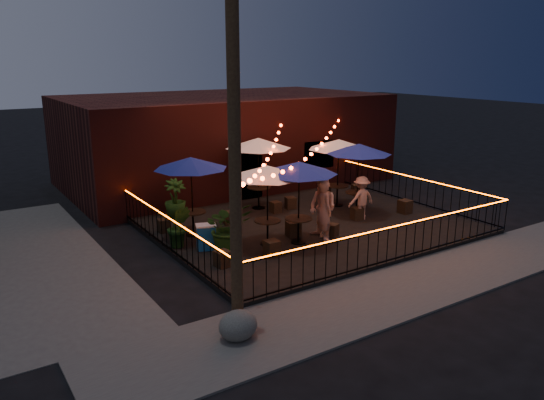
% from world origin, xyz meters
% --- Properties ---
extents(ground, '(110.00, 110.00, 0.00)m').
position_xyz_m(ground, '(0.00, 0.00, 0.00)').
color(ground, black).
rests_on(ground, ground).
extents(patio, '(10.00, 8.00, 0.15)m').
position_xyz_m(patio, '(0.00, 2.00, 0.07)').
color(patio, black).
rests_on(patio, ground).
extents(sidewalk, '(18.00, 2.50, 0.05)m').
position_xyz_m(sidewalk, '(0.00, -3.25, 0.03)').
color(sidewalk, '#494744').
rests_on(sidewalk, ground).
extents(brick_building, '(14.00, 8.00, 4.00)m').
position_xyz_m(brick_building, '(1.00, 9.99, 2.00)').
color(brick_building, '#39120F').
rests_on(brick_building, ground).
extents(utility_pole, '(0.26, 0.26, 8.00)m').
position_xyz_m(utility_pole, '(-5.40, -2.60, 4.00)').
color(utility_pole, '#321F14').
rests_on(utility_pole, ground).
extents(fence_front, '(10.00, 0.04, 1.04)m').
position_xyz_m(fence_front, '(0.00, -2.00, 0.66)').
color(fence_front, black).
rests_on(fence_front, patio).
extents(fence_left, '(0.04, 8.00, 1.04)m').
position_xyz_m(fence_left, '(-5.00, 2.00, 0.66)').
color(fence_left, black).
rests_on(fence_left, patio).
extents(fence_right, '(0.04, 8.00, 1.04)m').
position_xyz_m(fence_right, '(5.00, 2.00, 0.66)').
color(fence_right, black).
rests_on(fence_right, patio).
extents(festoon_lights, '(10.02, 8.72, 1.32)m').
position_xyz_m(festoon_lights, '(-1.01, 1.70, 2.52)').
color(festoon_lights, '#FF340E').
rests_on(festoon_lights, ground).
extents(cafe_table_0, '(2.73, 2.73, 2.44)m').
position_xyz_m(cafe_table_0, '(-2.27, 1.11, 2.38)').
color(cafe_table_0, black).
rests_on(cafe_table_0, patio).
extents(cafe_table_1, '(2.72, 2.72, 2.53)m').
position_xyz_m(cafe_table_1, '(-3.80, 3.10, 2.46)').
color(cafe_table_1, black).
rests_on(cafe_table_1, patio).
extents(cafe_table_2, '(2.60, 2.60, 2.53)m').
position_xyz_m(cafe_table_2, '(-1.41, 0.71, 2.46)').
color(cafe_table_2, black).
rests_on(cafe_table_2, patio).
extents(cafe_table_3, '(3.02, 3.02, 2.66)m').
position_xyz_m(cafe_table_3, '(-0.41, 4.64, 2.58)').
color(cafe_table_3, black).
rests_on(cafe_table_3, patio).
extents(cafe_table_4, '(2.57, 2.57, 2.55)m').
position_xyz_m(cafe_table_4, '(2.25, 2.15, 2.48)').
color(cafe_table_4, black).
rests_on(cafe_table_4, patio).
extents(cafe_table_5, '(3.01, 3.01, 2.55)m').
position_xyz_m(cafe_table_5, '(2.32, 3.34, 2.48)').
color(cafe_table_5, black).
rests_on(cafe_table_5, patio).
extents(bistro_chair_0, '(0.42, 0.42, 0.44)m').
position_xyz_m(bistro_chair_0, '(-4.25, 0.27, 0.37)').
color(bistro_chair_0, black).
rests_on(bistro_chair_0, patio).
extents(bistro_chair_1, '(0.41, 0.41, 0.47)m').
position_xyz_m(bistro_chair_1, '(-2.70, 0.18, 0.38)').
color(bistro_chair_1, black).
rests_on(bistro_chair_1, patio).
extents(bistro_chair_2, '(0.39, 0.39, 0.43)m').
position_xyz_m(bistro_chair_2, '(-4.46, 3.94, 0.36)').
color(bistro_chair_2, black).
rests_on(bistro_chair_2, patio).
extents(bistro_chair_3, '(0.45, 0.45, 0.44)m').
position_xyz_m(bistro_chair_3, '(-2.29, 3.50, 0.37)').
color(bistro_chair_3, black).
rests_on(bistro_chair_3, patio).
extents(bistro_chair_4, '(0.48, 0.48, 0.48)m').
position_xyz_m(bistro_chair_4, '(-1.19, 1.28, 0.39)').
color(bistro_chair_4, black).
rests_on(bistro_chair_4, patio).
extents(bistro_chair_5, '(0.44, 0.44, 0.40)m').
position_xyz_m(bistro_chair_5, '(-0.14, 0.63, 0.35)').
color(bistro_chair_5, black).
rests_on(bistro_chair_5, patio).
extents(bistro_chair_6, '(0.35, 0.35, 0.41)m').
position_xyz_m(bistro_chair_6, '(-0.19, 3.81, 0.35)').
color(bistro_chair_6, black).
rests_on(bistro_chair_6, patio).
extents(bistro_chair_7, '(0.45, 0.45, 0.43)m').
position_xyz_m(bistro_chair_7, '(0.59, 3.97, 0.37)').
color(bistro_chair_7, black).
rests_on(bistro_chair_7, patio).
extents(bistro_chair_8, '(0.43, 0.43, 0.43)m').
position_xyz_m(bistro_chair_8, '(1.73, 1.54, 0.37)').
color(bistro_chair_8, black).
rests_on(bistro_chair_8, patio).
extents(bistro_chair_9, '(0.42, 0.42, 0.48)m').
position_xyz_m(bistro_chair_9, '(3.73, 1.20, 0.39)').
color(bistro_chair_9, black).
rests_on(bistro_chair_9, patio).
extents(bistro_chair_10, '(0.52, 0.52, 0.48)m').
position_xyz_m(bistro_chair_10, '(2.50, 4.36, 0.39)').
color(bistro_chair_10, black).
rests_on(bistro_chair_10, patio).
extents(bistro_chair_11, '(0.48, 0.48, 0.45)m').
position_xyz_m(bistro_chair_11, '(4.01, 4.11, 0.37)').
color(bistro_chair_11, black).
rests_on(bistro_chair_11, patio).
extents(patron_a, '(0.60, 0.77, 1.87)m').
position_xyz_m(patron_a, '(-0.52, 0.56, 1.08)').
color(patron_a, '#D5B18D').
rests_on(patron_a, patio).
extents(patron_b, '(0.87, 1.05, 1.96)m').
position_xyz_m(patron_b, '(-0.52, 0.66, 1.13)').
color(patron_b, tan).
rests_on(patron_b, patio).
extents(patron_c, '(1.04, 0.66, 1.54)m').
position_xyz_m(patron_c, '(1.84, 1.48, 0.92)').
color(patron_c, tan).
rests_on(patron_c, patio).
extents(potted_shrub_a, '(1.59, 1.45, 1.52)m').
position_xyz_m(potted_shrub_a, '(-3.56, 1.18, 0.91)').
color(potted_shrub_a, '#173C0C').
rests_on(potted_shrub_a, patio).
extents(potted_shrub_b, '(0.86, 0.78, 1.27)m').
position_xyz_m(potted_shrub_b, '(-4.60, 2.35, 0.79)').
color(potted_shrub_b, '#17360C').
rests_on(potted_shrub_b, patio).
extents(potted_shrub_c, '(0.77, 0.77, 1.36)m').
position_xyz_m(potted_shrub_c, '(-3.47, 5.28, 0.83)').
color(potted_shrub_c, '#0E3C0D').
rests_on(potted_shrub_c, patio).
extents(cooler, '(0.69, 0.59, 0.77)m').
position_xyz_m(cooler, '(-4.02, 1.72, 0.54)').
color(cooler, '#15589D').
rests_on(cooler, patio).
extents(boulder, '(1.01, 0.92, 0.67)m').
position_xyz_m(boulder, '(-5.69, -3.13, 0.34)').
color(boulder, '#4B4B46').
rests_on(boulder, ground).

